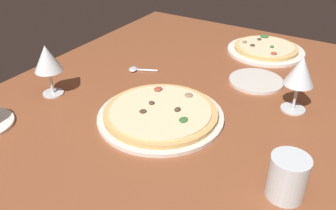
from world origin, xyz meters
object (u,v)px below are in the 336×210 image
object	(u,v)px
wine_glass_far	(47,59)
wine_glass_near	(300,72)
pizza_main	(161,114)
spoon	(136,69)
pizza_side	(266,49)
side_plate	(256,81)
water_glass	(287,179)

from	to	relation	value
wine_glass_far	wine_glass_near	distance (cm)	68.97
pizza_main	spoon	distance (cm)	29.99
wine_glass_near	wine_glass_far	bearing A→B (deg)	113.82
pizza_side	spoon	distance (cm)	49.45
wine_glass_near	side_plate	bearing A→B (deg)	53.74
wine_glass_far	spoon	size ratio (longest dim) A/B	1.56
wine_glass_far	water_glass	size ratio (longest dim) A/B	1.66
side_plate	wine_glass_far	bearing A→B (deg)	128.01
wine_glass_near	side_plate	distance (cm)	20.67
pizza_side	spoon	world-z (taller)	pizza_side
pizza_side	wine_glass_far	xyz separation A→B (cm)	(-63.48, 43.72, 9.86)
side_plate	spoon	size ratio (longest dim) A/B	1.73
pizza_side	side_plate	size ratio (longest dim) A/B	1.67
pizza_main	water_glass	distance (cm)	37.52
pizza_main	spoon	size ratio (longest dim) A/B	3.44
pizza_side	wine_glass_far	size ratio (longest dim) A/B	1.84
pizza_main	pizza_side	world-z (taller)	same
pizza_side	wine_glass_near	distance (cm)	41.81
wine_glass_far	spoon	xyz separation A→B (cm)	(25.59, -11.95, -10.56)
wine_glass_far	side_plate	xyz separation A→B (cm)	(38.25, -48.93, -10.57)
pizza_side	side_plate	world-z (taller)	pizza_side
pizza_side	pizza_main	bearing A→B (deg)	170.67
water_glass	pizza_main	bearing A→B (deg)	73.12
side_plate	spoon	distance (cm)	39.08
pizza_main	wine_glass_far	world-z (taller)	wine_glass_far
wine_glass_far	wine_glass_near	world-z (taller)	wine_glass_near
pizza_main	water_glass	world-z (taller)	water_glass
wine_glass_far	side_plate	distance (cm)	62.99
pizza_main	side_plate	distance (cm)	35.94
spoon	wine_glass_near	bearing A→B (deg)	-87.47
wine_glass_near	spoon	distance (cm)	52.33
pizza_side	wine_glass_far	world-z (taller)	wine_glass_far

